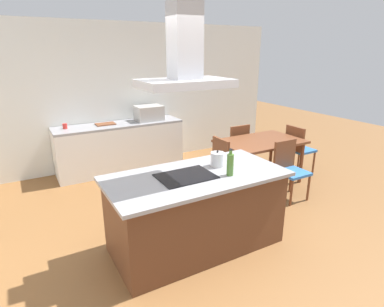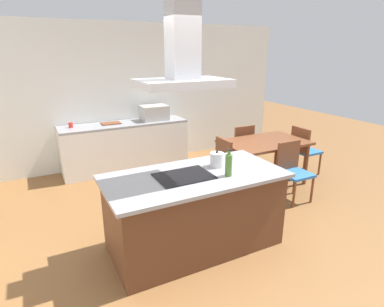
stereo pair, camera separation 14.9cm
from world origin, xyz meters
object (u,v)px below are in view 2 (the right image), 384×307
at_px(chair_at_left_end, 218,163).
at_px(olive_oil_bottle, 229,165).
at_px(coffee_mug_red, 71,125).
at_px(chair_facing_back_wall, 241,145).
at_px(chair_facing_island, 292,167).
at_px(cooktop, 184,176).
at_px(range_hood, 183,61).
at_px(dining_table, 264,146).
at_px(countertop_microwave, 154,113).
at_px(chair_at_right_end, 303,148).
at_px(cutting_board, 111,123).
at_px(tea_kettle, 217,160).

bearing_deg(chair_at_left_end, olive_oil_bottle, -117.53).
xyz_separation_m(olive_oil_bottle, coffee_mug_red, (-1.21, 3.15, -0.08)).
bearing_deg(olive_oil_bottle, chair_facing_back_wall, 50.98).
bearing_deg(chair_facing_island, chair_facing_back_wall, 90.00).
relative_size(cooktop, range_hood, 0.67).
height_order(dining_table, chair_facing_back_wall, chair_facing_back_wall).
xyz_separation_m(countertop_microwave, dining_table, (1.28, -1.78, -0.37)).
bearing_deg(chair_at_right_end, chair_facing_island, -143.99).
bearing_deg(range_hood, cooktop, 0.00).
bearing_deg(chair_at_left_end, coffee_mug_red, 135.72).
height_order(cutting_board, chair_facing_back_wall, cutting_board).
bearing_deg(cooktop, cutting_board, 91.52).
height_order(cooktop, dining_table, cooktop).
height_order(cooktop, chair_facing_island, cooktop).
relative_size(cooktop, dining_table, 0.43).
distance_m(olive_oil_bottle, chair_facing_back_wall, 2.58).
xyz_separation_m(cooktop, chair_at_right_end, (2.95, 1.10, -0.40)).
distance_m(dining_table, chair_facing_island, 0.68).
height_order(tea_kettle, countertop_microwave, countertop_microwave).
xyz_separation_m(dining_table, chair_at_right_end, (0.92, 0.00, -0.16)).
relative_size(cooktop, chair_at_right_end, 0.67).
height_order(dining_table, chair_at_right_end, chair_at_right_end).
bearing_deg(chair_facing_island, chair_at_left_end, 143.99).
relative_size(chair_facing_island, range_hood, 0.99).
xyz_separation_m(olive_oil_bottle, range_hood, (-0.44, 0.20, 1.07)).
xyz_separation_m(olive_oil_bottle, cutting_board, (-0.52, 3.13, -0.12)).
xyz_separation_m(chair_facing_back_wall, chair_at_left_end, (-0.92, -0.67, 0.00)).
xyz_separation_m(olive_oil_bottle, chair_facing_back_wall, (1.59, 1.97, -0.52)).
relative_size(chair_at_right_end, range_hood, 0.99).
bearing_deg(cutting_board, olive_oil_bottle, -80.58).
xyz_separation_m(countertop_microwave, chair_facing_back_wall, (1.28, -1.11, -0.53)).
bearing_deg(chair_at_left_end, chair_facing_back_wall, 36.01).
height_order(chair_at_left_end, range_hood, range_hood).
bearing_deg(chair_at_right_end, olive_oil_bottle, -152.58).
xyz_separation_m(olive_oil_bottle, chair_at_right_end, (2.51, 1.30, -0.52)).
height_order(olive_oil_bottle, countertop_microwave, olive_oil_bottle).
distance_m(coffee_mug_red, cutting_board, 0.70).
xyz_separation_m(cooktop, cutting_board, (-0.08, 2.93, 0.00)).
relative_size(cooktop, olive_oil_bottle, 2.00).
bearing_deg(cutting_board, chair_facing_island, -49.71).
bearing_deg(range_hood, cutting_board, 91.52).
height_order(coffee_mug_red, range_hood, range_hood).
bearing_deg(dining_table, range_hood, -151.54).
relative_size(coffee_mug_red, chair_facing_back_wall, 0.10).
distance_m(tea_kettle, chair_at_right_end, 2.70).
bearing_deg(chair_at_left_end, cutting_board, 123.24).
relative_size(cutting_board, range_hood, 0.38).
bearing_deg(range_hood, chair_facing_back_wall, 40.99).
distance_m(tea_kettle, chair_facing_back_wall, 2.32).
height_order(chair_at_right_end, range_hood, range_hood).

